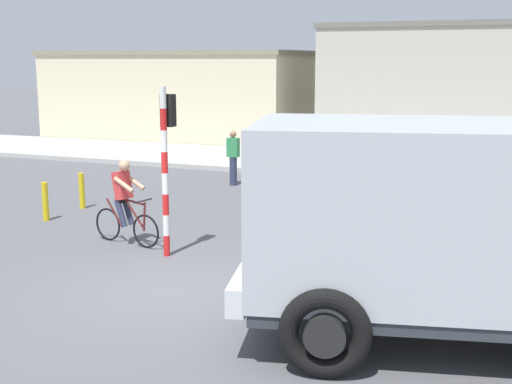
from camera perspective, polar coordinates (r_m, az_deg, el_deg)
ground_plane at (r=11.19m, az=-6.75°, el=-8.21°), size 120.00×120.00×0.00m
sidewalk_far at (r=23.66m, az=9.03°, el=2.22°), size 80.00×5.00×0.16m
truck_foreground at (r=9.05m, az=16.44°, el=-2.24°), size 5.83×3.70×2.90m
cyclist at (r=13.84m, az=-10.95°, el=-0.85°), size 1.70×0.57×1.72m
traffic_light_pole at (r=12.74m, az=-7.55°, el=3.72°), size 0.24×0.43×3.20m
car_red_near at (r=15.24m, az=17.69°, el=-0.27°), size 4.28×2.54×1.60m
pedestrian_near_kerb at (r=20.03m, az=-1.93°, el=2.96°), size 0.34×0.22×1.62m
bollard_near at (r=16.41m, az=-17.29°, el=-0.76°), size 0.14×0.14×0.90m
bollard_far at (r=17.49m, az=-14.43°, el=0.11°), size 0.14×0.14×0.90m
building_corner_left at (r=32.94m, az=-5.56°, el=8.19°), size 11.84×7.96×4.05m
building_mid_block at (r=28.83m, az=15.53°, el=8.41°), size 9.12×6.68×5.03m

